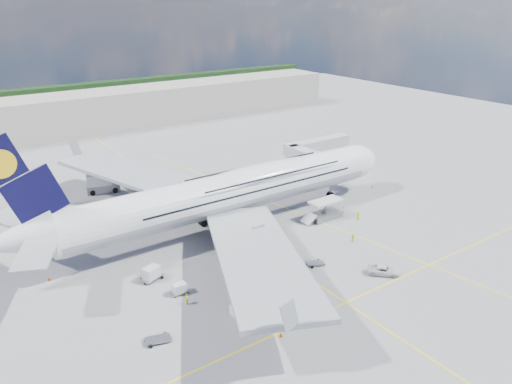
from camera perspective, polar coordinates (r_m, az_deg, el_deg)
ground at (r=84.84m, az=0.65°, el=-6.36°), size 300.00×300.00×0.00m
taxi_line_main at (r=84.84m, az=0.65°, el=-6.36°), size 0.25×220.00×0.01m
taxi_line_cross at (r=71.82m, az=10.21°, el=-12.34°), size 120.00×0.25×0.01m
taxi_line_diag at (r=99.71m, az=3.84°, el=-2.01°), size 14.16×99.06×0.01m
airliner at (r=89.70m, az=-2.92°, el=0.02°), size 77.26×79.15×23.71m
jet_bridge at (r=114.90m, az=6.70°, el=4.71°), size 18.80×12.10×8.50m
cargo_loader at (r=96.03m, az=7.83°, el=-2.30°), size 8.53×3.20×3.67m
terminal at (r=165.44m, az=-19.11°, el=8.51°), size 180.00×16.00×12.00m
tree_line at (r=220.64m, az=-12.46°, el=11.60°), size 160.00×6.00×8.00m
dolly_row_a at (r=64.86m, az=-11.16°, el=-16.18°), size 3.45×2.47×0.46m
dolly_row_b at (r=76.84m, az=-11.85°, el=-9.06°), size 3.75×2.88×2.11m
dolly_row_c at (r=76.33m, az=0.62°, el=-9.47°), size 3.01×1.73×0.43m
dolly_back at (r=72.96m, az=-8.74°, el=-10.84°), size 2.58×1.38×1.63m
dolly_nose_far at (r=80.06m, az=6.80°, el=-8.07°), size 3.21×2.59×0.42m
dolly_nose_near at (r=86.53m, az=-0.44°, el=-5.49°), size 3.68×2.62×0.49m
baggage_tug at (r=68.35m, az=-1.69°, el=-13.08°), size 2.96×1.49×1.81m
catering_truck_inner at (r=96.68m, az=-9.51°, el=-1.68°), size 7.72×3.48×4.49m
catering_truck_outer at (r=112.52m, az=-17.09°, el=0.91°), size 7.56×4.22×4.25m
service_van at (r=79.30m, az=14.46°, el=-8.66°), size 5.06×5.11×1.37m
crew_nose at (r=98.65m, az=10.01°, el=-2.05°), size 0.71×0.63×1.64m
crew_loader at (r=87.48m, az=11.04°, el=-5.26°), size 1.02×0.93×1.70m
crew_wing at (r=70.58m, az=-7.91°, el=-12.03°), size 0.45×1.01×1.69m
crew_van at (r=96.81m, az=11.57°, el=-2.63°), size 0.95×0.90×1.64m
crew_tug at (r=69.27m, az=3.53°, el=-12.59°), size 1.07×0.65×1.62m
cone_nose at (r=113.71m, az=13.13°, el=0.60°), size 0.41×0.41×0.52m
cone_wing_left_inner at (r=99.82m, az=-13.65°, el=-2.41°), size 0.41×0.41×0.53m
cone_wing_left_outer at (r=116.09m, az=-13.94°, el=0.96°), size 0.43×0.43×0.54m
cone_wing_right_inner at (r=74.63m, az=-0.19°, el=-10.33°), size 0.40×0.40×0.51m
cone_wing_right_outer at (r=64.62m, az=2.89°, el=-15.95°), size 0.50×0.50×0.63m
cone_tail at (r=81.59m, az=-22.59°, el=-9.15°), size 0.46×0.46×0.59m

